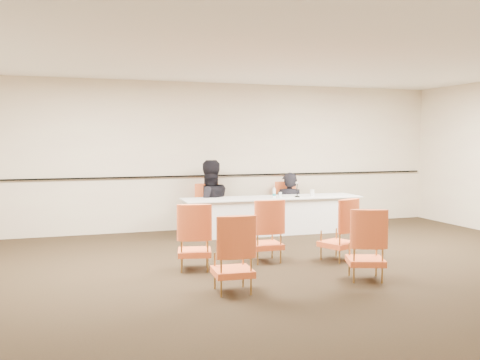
# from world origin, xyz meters

# --- Properties ---
(floor) EXTENTS (10.00, 10.00, 0.00)m
(floor) POSITION_xyz_m (0.00, 0.00, 0.00)
(floor) COLOR black
(floor) RESTS_ON ground
(ceiling) EXTENTS (10.00, 10.00, 0.00)m
(ceiling) POSITION_xyz_m (0.00, 0.00, 3.00)
(ceiling) COLOR white
(ceiling) RESTS_ON ground
(wall_back) EXTENTS (10.00, 0.04, 3.00)m
(wall_back) POSITION_xyz_m (0.00, 4.00, 1.50)
(wall_back) COLOR beige
(wall_back) RESTS_ON ground
(wall_rail) EXTENTS (9.80, 0.04, 0.03)m
(wall_rail) POSITION_xyz_m (0.00, 3.96, 1.10)
(wall_rail) COLOR black
(wall_rail) RESTS_ON wall_back
(panel_table) EXTENTS (3.57, 0.89, 0.71)m
(panel_table) POSITION_xyz_m (0.86, 3.05, 0.36)
(panel_table) COLOR white
(panel_table) RESTS_ON ground
(panelist_main) EXTENTS (0.73, 0.59, 1.71)m
(panelist_main) POSITION_xyz_m (1.45, 3.58, 0.30)
(panelist_main) COLOR black
(panelist_main) RESTS_ON ground
(panelist_main_chair) EXTENTS (0.51, 0.51, 0.95)m
(panelist_main_chair) POSITION_xyz_m (1.45, 3.58, 0.47)
(panelist_main_chair) COLOR orange
(panelist_main_chair) RESTS_ON ground
(panelist_second) EXTENTS (1.01, 0.83, 1.94)m
(panelist_second) POSITION_xyz_m (-0.28, 3.61, 0.47)
(panelist_second) COLOR black
(panelist_second) RESTS_ON ground
(panelist_second_chair) EXTENTS (0.51, 0.51, 0.95)m
(panelist_second_chair) POSITION_xyz_m (-0.28, 3.61, 0.47)
(panelist_second_chair) COLOR orange
(panelist_second_chair) RESTS_ON ground
(papers) EXTENTS (0.34, 0.27, 0.00)m
(papers) POSITION_xyz_m (1.24, 2.94, 0.71)
(papers) COLOR white
(papers) RESTS_ON panel_table
(microphone) EXTENTS (0.18, 0.24, 0.30)m
(microphone) POSITION_xyz_m (1.32, 2.88, 0.86)
(microphone) COLOR black
(microphone) RESTS_ON panel_table
(water_bottle) EXTENTS (0.06, 0.06, 0.21)m
(water_bottle) POSITION_xyz_m (0.86, 2.96, 0.81)
(water_bottle) COLOR teal
(water_bottle) RESTS_ON panel_table
(drinking_glass) EXTENTS (0.08, 0.08, 0.10)m
(drinking_glass) POSITION_xyz_m (1.00, 2.98, 0.76)
(drinking_glass) COLOR white
(drinking_glass) RESTS_ON panel_table
(coffee_cup) EXTENTS (0.11, 0.11, 0.13)m
(coffee_cup) POSITION_xyz_m (1.66, 2.92, 0.78)
(coffee_cup) COLOR white
(coffee_cup) RESTS_ON panel_table
(aud_chair_front_left) EXTENTS (0.60, 0.60, 0.95)m
(aud_chair_front_left) POSITION_xyz_m (-1.30, 0.63, 0.47)
(aud_chair_front_left) COLOR orange
(aud_chair_front_left) RESTS_ON ground
(aud_chair_front_mid) EXTENTS (0.51, 0.51, 0.95)m
(aud_chair_front_mid) POSITION_xyz_m (-0.17, 0.78, 0.47)
(aud_chair_front_mid) COLOR orange
(aud_chair_front_mid) RESTS_ON ground
(aud_chair_front_right) EXTENTS (0.65, 0.65, 0.95)m
(aud_chair_front_right) POSITION_xyz_m (0.92, 0.52, 0.47)
(aud_chair_front_right) COLOR orange
(aud_chair_front_right) RESTS_ON ground
(aud_chair_back_left) EXTENTS (0.53, 0.53, 0.95)m
(aud_chair_back_left) POSITION_xyz_m (-1.13, -0.61, 0.47)
(aud_chair_back_left) COLOR orange
(aud_chair_back_left) RESTS_ON ground
(aud_chair_back_right) EXTENTS (0.65, 0.65, 0.95)m
(aud_chair_back_right) POSITION_xyz_m (0.70, -0.61, 0.47)
(aud_chair_back_right) COLOR orange
(aud_chair_back_right) RESTS_ON ground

